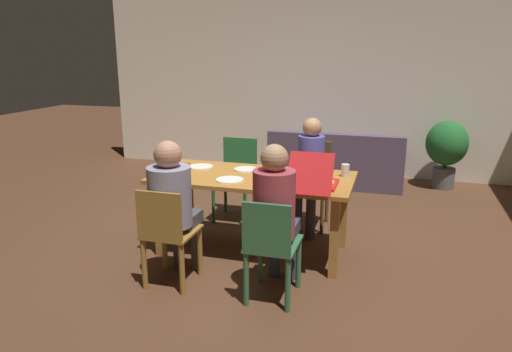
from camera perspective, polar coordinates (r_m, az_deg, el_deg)
The scene contains 20 objects.
ground_plane at distance 4.72m, azimuth -0.35°, elevation -8.95°, with size 20.00×20.00×0.00m, color #4F301E.
back_wall at distance 7.55m, azimuth 7.05°, elevation 10.90°, with size 6.85×0.12×2.77m, color #EFE4D0.
dining_table at distance 4.49m, azimuth -0.36°, elevation -1.14°, with size 1.87×0.89×0.76m.
chair_0 at distance 3.96m, azimuth -10.60°, elevation -6.90°, with size 0.40×0.43×0.85m.
person_0 at distance 3.97m, azimuth -9.98°, elevation -2.76°, with size 0.35×0.52×1.22m.
chair_1 at distance 5.30m, azimuth 6.73°, elevation -0.52°, with size 0.39×0.42×0.93m.
person_1 at distance 5.09m, azimuth 6.48°, elevation 1.11°, with size 0.28×0.53×1.22m.
chair_2 at distance 3.66m, azimuth 1.79°, elevation -8.48°, with size 0.39×0.46×0.85m.
person_2 at distance 3.69m, azimuth 2.39°, elevation -3.91°, with size 0.33×0.55×1.24m.
chair_3 at distance 5.50m, azimuth -2.27°, elevation 0.27°, with size 0.43×0.45×0.92m.
pizza_box_0 at distance 4.13m, azimuth 7.03°, elevation -0.62°, with size 0.37×0.58×0.33m.
plate_0 at distance 4.81m, azimuth -6.64°, elevation 1.13°, with size 0.25×0.25×0.01m.
plate_1 at distance 4.31m, azimuth -3.18°, elevation -0.46°, with size 0.25×0.25×0.01m.
plate_2 at distance 4.59m, azimuth 7.09°, elevation 0.44°, with size 0.26×0.26×0.01m.
plate_3 at distance 4.68m, azimuth -1.24°, elevation 0.82°, with size 0.23×0.23×0.01m.
drinking_glass_0 at distance 4.52m, azimuth -8.24°, elevation 0.87°, with size 0.06×0.06×0.12m, color #BD4D2B.
drinking_glass_1 at distance 4.17m, azimuth 2.59°, elevation -0.27°, with size 0.07×0.07×0.11m, color silver.
drinking_glass_2 at distance 4.49m, azimuth 10.67°, elevation 0.66°, with size 0.08×0.08×0.12m, color silver.
couch at distance 7.00m, azimuth 9.59°, elevation 1.28°, with size 1.89×0.81×0.79m.
potted_plant at distance 7.14m, azimuth 21.89°, elevation 3.21°, with size 0.57×0.57×0.96m.
Camera 1 is at (1.25, -4.12, 1.92)m, focal length 33.33 mm.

